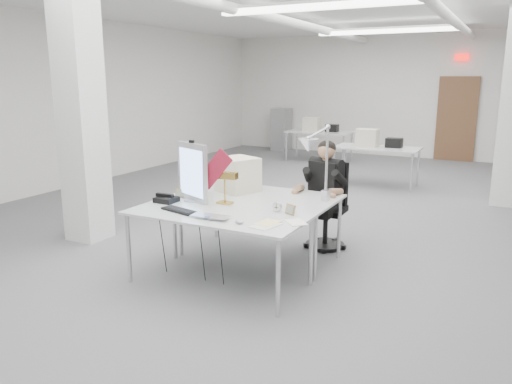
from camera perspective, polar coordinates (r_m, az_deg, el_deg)
room_shell at (r=7.17m, az=7.09°, el=9.89°), size 10.04×14.04×3.24m
desk_main at (r=4.98m, az=-4.32°, el=-2.49°), size 1.80×0.90×0.02m
desk_second at (r=5.74m, az=0.40°, el=-0.38°), size 1.80×0.90×0.02m
bg_desk_a at (r=9.94m, az=13.65°, el=4.93°), size 1.60×0.80×0.02m
bg_desk_b at (r=12.62m, az=7.23°, el=6.82°), size 1.60×0.80×0.02m
filing_cabinet at (r=14.61m, az=2.91°, el=7.17°), size 0.45×0.55×1.20m
office_chair at (r=6.18m, az=8.01°, el=-1.80°), size 0.61×0.61×1.01m
seated_person at (r=6.04m, az=7.96°, el=1.71°), size 0.57×0.65×0.83m
monitor at (r=5.41m, az=-7.27°, el=2.27°), size 0.49×0.25×0.63m
pennant at (r=5.21m, az=-4.74°, el=2.61°), size 0.42×0.05×0.45m
keyboard at (r=5.06m, az=-8.76°, el=-2.09°), size 0.44×0.23×0.02m
laptop at (r=4.72m, az=-5.57°, el=-3.02°), size 0.39×0.26×0.03m
mouse at (r=4.58m, az=-1.92°, el=-3.43°), size 0.09×0.06×0.04m
bankers_lamp at (r=5.28m, az=-3.59°, el=0.58°), size 0.33×0.16×0.36m
desk_phone at (r=5.45m, az=-10.20°, el=-0.86°), size 0.22×0.20×0.05m
picture_frame_left at (r=5.62m, az=-8.56°, el=-0.07°), size 0.14×0.04×0.11m
picture_frame_right at (r=4.89m, az=3.95°, el=-2.00°), size 0.13×0.08×0.10m
desk_clock at (r=4.98m, az=2.43°, el=-1.71°), size 0.10×0.04×0.10m
paper_stack_a at (r=4.52m, az=1.10°, el=-3.84°), size 0.24×0.30×0.01m
paper_stack_b at (r=4.60m, az=1.39°, el=-3.54°), size 0.20×0.26×0.01m
paper_stack_c at (r=4.63m, az=4.60°, el=-3.47°), size 0.27×0.27×0.01m
beige_monitor at (r=5.86m, az=-2.12°, el=2.02°), size 0.55×0.53×0.40m
architect_lamp at (r=5.16m, az=7.17°, el=3.73°), size 0.38×0.80×0.98m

